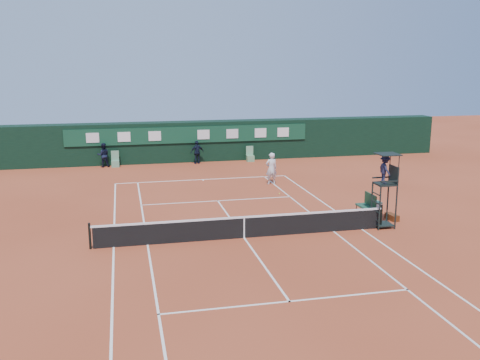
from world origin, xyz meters
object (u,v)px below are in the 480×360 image
Objects in this scene: tennis_net at (244,227)px; player at (271,168)px; player_bench at (368,204)px; cooler at (375,208)px; umpire_chair at (385,175)px.

player reaches higher than tennis_net.
cooler is at bearing 16.17° from player_bench.
umpire_chair is at bearing -106.71° from cooler.
umpire_chair is 1.73× the size of player.
umpire_chair is at bearing 1.04° from tennis_net.
player is (-3.21, 7.54, 0.66)m from cooler.
umpire_chair is 2.85× the size of player_bench.
player is (3.96, 9.70, 0.48)m from tennis_net.
cooler is at bearing 16.84° from tennis_net.
player_bench is 8.16m from player.
cooler is at bearing 73.29° from umpire_chair.
player_bench is (6.71, 2.04, 0.09)m from tennis_net.
cooler is (7.16, 2.17, -0.18)m from tennis_net.
player_bench is 1.86× the size of cooler.
tennis_net is 3.77× the size of umpire_chair.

